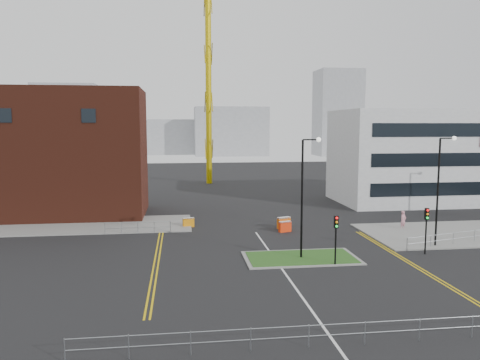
% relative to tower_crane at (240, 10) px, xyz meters
% --- Properties ---
extents(ground, '(200.00, 200.00, 0.00)m').
position_rel_tower_crane_xyz_m(ground, '(-3.12, -52.95, -28.76)').
color(ground, black).
rests_on(ground, ground).
extents(pavement_left, '(28.00, 8.00, 0.12)m').
position_rel_tower_crane_xyz_m(pavement_left, '(-23.12, -30.95, -28.70)').
color(pavement_left, slate).
rests_on(pavement_left, ground).
extents(island_kerb, '(8.60, 4.60, 0.08)m').
position_rel_tower_crane_xyz_m(island_kerb, '(-1.12, -44.95, -28.72)').
color(island_kerb, slate).
rests_on(island_kerb, ground).
extents(grass_island, '(8.00, 4.00, 0.12)m').
position_rel_tower_crane_xyz_m(grass_island, '(-1.12, -44.95, -28.70)').
color(grass_island, '#27501A').
rests_on(grass_island, ground).
extents(brick_building, '(24.20, 10.07, 14.24)m').
position_rel_tower_crane_xyz_m(brick_building, '(-26.09, -24.95, -21.92)').
color(brick_building, '#4E1F13').
rests_on(brick_building, ground).
extents(office_block, '(25.00, 12.20, 12.00)m').
position_rel_tower_crane_xyz_m(office_block, '(22.89, -20.97, -22.76)').
color(office_block, '#B8BABD').
rests_on(office_block, ground).
extents(tower_crane, '(49.57, 20.65, 41.96)m').
position_rel_tower_crane_xyz_m(tower_crane, '(0.00, 0.00, 0.00)').
color(tower_crane, '#BFA40B').
rests_on(tower_crane, ground).
extents(streetlamp_island, '(1.46, 0.36, 9.18)m').
position_rel_tower_crane_xyz_m(streetlamp_island, '(-0.90, -44.95, -23.35)').
color(streetlamp_island, black).
rests_on(streetlamp_island, ground).
extents(streetlamp_right_near, '(1.46, 0.36, 9.18)m').
position_rel_tower_crane_xyz_m(streetlamp_right_near, '(11.10, -42.95, -23.35)').
color(streetlamp_right_near, black).
rests_on(streetlamp_right_near, ground).
extents(traffic_light_island, '(0.28, 0.33, 3.65)m').
position_rel_tower_crane_xyz_m(traffic_light_island, '(0.88, -46.97, -26.20)').
color(traffic_light_island, black).
rests_on(traffic_light_island, ground).
extents(traffic_light_right, '(0.28, 0.33, 3.65)m').
position_rel_tower_crane_xyz_m(traffic_light_right, '(8.88, -44.97, -26.20)').
color(traffic_light_right, black).
rests_on(traffic_light_right, ground).
extents(railing_front, '(24.05, 0.05, 1.10)m').
position_rel_tower_crane_xyz_m(railing_front, '(-3.12, -58.95, -27.98)').
color(railing_front, gray).
rests_on(railing_front, ground).
extents(railing_left, '(6.05, 0.05, 1.10)m').
position_rel_tower_crane_xyz_m(railing_left, '(-14.12, -34.95, -28.02)').
color(railing_left, gray).
rests_on(railing_left, ground).
extents(centre_line, '(0.15, 30.00, 0.01)m').
position_rel_tower_crane_xyz_m(centre_line, '(-3.12, -50.95, -28.76)').
color(centre_line, silver).
rests_on(centre_line, ground).
extents(yellow_left_a, '(0.12, 24.00, 0.01)m').
position_rel_tower_crane_xyz_m(yellow_left_a, '(-12.12, -42.95, -28.76)').
color(yellow_left_a, gold).
rests_on(yellow_left_a, ground).
extents(yellow_left_b, '(0.12, 24.00, 0.01)m').
position_rel_tower_crane_xyz_m(yellow_left_b, '(-11.82, -42.95, -28.76)').
color(yellow_left_b, gold).
rests_on(yellow_left_b, ground).
extents(yellow_right_a, '(0.12, 20.00, 0.01)m').
position_rel_tower_crane_xyz_m(yellow_right_a, '(6.38, -46.95, -28.76)').
color(yellow_right_a, gold).
rests_on(yellow_right_a, ground).
extents(yellow_right_b, '(0.12, 20.00, 0.01)m').
position_rel_tower_crane_xyz_m(yellow_right_b, '(6.68, -46.95, -28.76)').
color(yellow_right_b, gold).
rests_on(yellow_right_b, ground).
extents(skyline_a, '(18.00, 12.00, 22.00)m').
position_rel_tower_crane_xyz_m(skyline_a, '(-43.12, 67.05, -17.76)').
color(skyline_a, gray).
rests_on(skyline_a, ground).
extents(skyline_b, '(24.00, 12.00, 16.00)m').
position_rel_tower_crane_xyz_m(skyline_b, '(6.88, 77.05, -20.76)').
color(skyline_b, gray).
rests_on(skyline_b, ground).
extents(skyline_c, '(14.00, 12.00, 28.00)m').
position_rel_tower_crane_xyz_m(skyline_c, '(41.88, 72.05, -14.76)').
color(skyline_c, gray).
rests_on(skyline_c, ground).
extents(skyline_d, '(30.00, 12.00, 12.00)m').
position_rel_tower_crane_xyz_m(skyline_d, '(-11.12, 87.05, -22.76)').
color(skyline_d, gray).
rests_on(skyline_d, ground).
extents(pedestrian, '(0.79, 0.68, 1.83)m').
position_rel_tower_crane_xyz_m(pedestrian, '(11.27, -36.48, -27.85)').
color(pedestrian, '#D18797').
rests_on(pedestrian, ground).
extents(barrier_left, '(1.16, 0.61, 0.93)m').
position_rel_tower_crane_xyz_m(barrier_left, '(-9.38, -32.78, -28.26)').
color(barrier_left, orange).
rests_on(barrier_left, ground).
extents(barrier_mid, '(1.40, 0.89, 1.12)m').
position_rel_tower_crane_xyz_m(barrier_mid, '(-0.12, -34.57, -28.16)').
color(barrier_mid, '#E15D0C').
rests_on(barrier_mid, ground).
extents(barrier_right, '(1.27, 0.78, 1.02)m').
position_rel_tower_crane_xyz_m(barrier_right, '(-0.35, -36.08, -28.21)').
color(barrier_right, red).
rests_on(barrier_right, ground).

